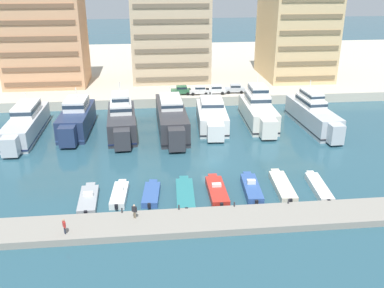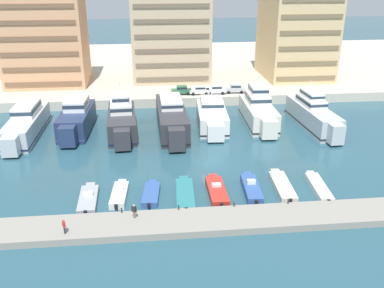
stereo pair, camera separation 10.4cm
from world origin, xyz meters
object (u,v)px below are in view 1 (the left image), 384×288
Objects in this scene: yacht_ivory_center_right at (258,111)px; yacht_charcoal_mid_left at (122,120)px; motorboat_white_left at (120,194)px; pedestrian_near_edge at (64,225)px; yacht_silver_far_left at (26,124)px; car_silver_center_left at (235,88)px; yacht_silver_mid_right at (313,114)px; motorboat_blue_center_right at (251,188)px; car_white_mid_left at (216,89)px; yacht_navy_left at (76,119)px; motorboat_blue_mid_left at (151,194)px; yacht_white_center at (212,116)px; motorboat_teal_center_left at (185,194)px; motorboat_white_right at (319,187)px; motorboat_red_center at (217,191)px; motorboat_grey_far_left at (88,199)px; yacht_charcoal_center_left at (172,118)px; pedestrian_mid_deck at (134,210)px; car_green_far_left at (181,90)px; motorboat_cream_mid_right at (282,186)px; car_white_left at (200,90)px.

yacht_charcoal_mid_left is at bearing -174.13° from yacht_ivory_center_right.
pedestrian_near_edge is (-5.11, -8.53, 1.38)m from motorboat_white_left.
yacht_charcoal_mid_left is (16.02, -0.86, 0.40)m from yacht_silver_far_left.
yacht_silver_far_left reaches higher than motorboat_white_left.
car_silver_center_left is at bearing 36.46° from yacht_charcoal_mid_left.
motorboat_white_left is at bearing -145.95° from yacht_silver_mid_right.
motorboat_blue_center_right is 39.40m from car_white_mid_left.
yacht_navy_left is 2.50× the size of motorboat_blue_mid_left.
motorboat_teal_center_left is (-7.07, -24.96, -1.57)m from yacht_white_center.
yacht_navy_left is 3.97× the size of car_silver_center_left.
motorboat_white_right is at bearing -36.89° from yacht_navy_left.
car_silver_center_left is (10.18, 39.79, 2.40)m from motorboat_red_center.
yacht_white_center is 2.38× the size of motorboat_white_left.
yacht_ivory_center_right is 2.59× the size of motorboat_blue_mid_left.
car_silver_center_left is 55.11m from pedestrian_near_edge.
motorboat_grey_far_left is at bearing -179.97° from motorboat_teal_center_left.
car_silver_center_left is at bearing 95.80° from yacht_ivory_center_right.
pedestrian_mid_deck is at bearing -101.28° from yacht_charcoal_center_left.
yacht_silver_mid_right is 2.75× the size of motorboat_white_left.
car_green_far_left is 2.42× the size of pedestrian_near_edge.
motorboat_blue_mid_left is 6.51m from pedestrian_mid_deck.
yacht_ivory_center_right is 2.16× the size of motorboat_blue_center_right.
motorboat_blue_mid_left is (-19.78, -25.17, -2.10)m from yacht_ivory_center_right.
motorboat_cream_mid_right is at bearing 0.76° from motorboat_blue_mid_left.
yacht_navy_left is 32.27m from motorboat_red_center.
motorboat_white_right is 31.19m from pedestrian_near_edge.
yacht_charcoal_mid_left is at bearing -3.07° from yacht_silver_far_left.
motorboat_teal_center_left is at bearing -4.43° from motorboat_white_left.
yacht_silver_mid_right is at bearing 37.76° from motorboat_blue_mid_left.
motorboat_grey_far_left is at bearing 135.17° from pedestrian_mid_deck.
yacht_navy_left is 2.21× the size of motorboat_grey_far_left.
motorboat_blue_center_right is at bearing -98.24° from car_silver_center_left.
car_white_mid_left is (2.99, 14.53, 0.96)m from yacht_white_center.
pedestrian_mid_deck is (-5.88, -29.50, -0.48)m from yacht_charcoal_center_left.
motorboat_red_center is at bearing -93.84° from car_white_left.
yacht_ivory_center_right reaches higher than yacht_silver_far_left.
motorboat_blue_center_right is (4.42, 0.04, 0.06)m from motorboat_red_center.
car_green_far_left reaches higher than motorboat_teal_center_left.
yacht_ivory_center_right is (32.16, 0.57, 0.25)m from yacht_navy_left.
car_silver_center_left is (4.10, 0.46, 0.00)m from car_white_mid_left.
yacht_charcoal_mid_left is 0.98× the size of yacht_ivory_center_right.
car_white_mid_left is at bearing 99.97° from motorboat_white_right.
motorboat_blue_mid_left is (4.53, -22.67, -2.07)m from yacht_charcoal_mid_left.
yacht_navy_left is at bearing 177.02° from yacht_silver_mid_right.
motorboat_blue_center_right is at bearing -92.40° from car_white_mid_left.
yacht_charcoal_center_left reaches higher than yacht_white_center.
motorboat_blue_center_right is at bearing 0.51° from motorboat_red_center.
yacht_ivory_center_right is at bearing 58.55° from motorboat_teal_center_left.
yacht_silver_mid_right is at bearing 71.33° from motorboat_white_right.
yacht_silver_mid_right is 4.53× the size of car_white_mid_left.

